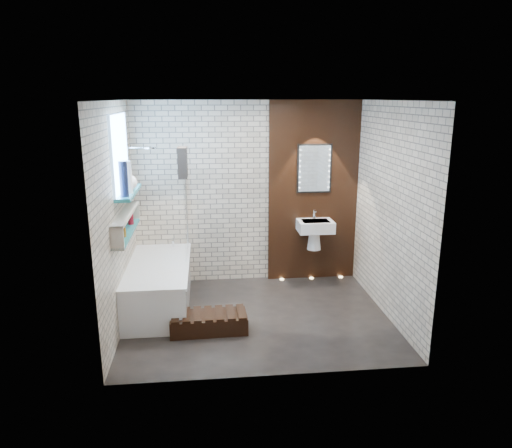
{
  "coord_description": "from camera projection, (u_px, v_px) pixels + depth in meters",
  "views": [
    {
      "loc": [
        -0.59,
        -5.4,
        2.64
      ],
      "look_at": [
        0.0,
        0.15,
        1.15
      ],
      "focal_mm": 33.58,
      "sensor_mm": 36.0,
      "label": 1
    }
  ],
  "objects": [
    {
      "name": "floor_uplights",
      "position": [
        311.0,
        278.0,
        7.17
      ],
      "size": [
        0.96,
        0.06,
        0.01
      ],
      "color": "#FFD899",
      "rests_on": "ground"
    },
    {
      "name": "shower_head",
      "position": [
        150.0,
        148.0,
        6.19
      ],
      "size": [
        0.18,
        0.18,
        0.02
      ],
      "primitive_type": "cylinder",
      "color": "silver",
      "rests_on": "room_shell"
    },
    {
      "name": "washbasin",
      "position": [
        315.0,
        230.0,
        6.85
      ],
      "size": [
        0.5,
        0.36,
        0.58
      ],
      "color": "white",
      "rests_on": "walnut_panel"
    },
    {
      "name": "niche_bottles",
      "position": [
        129.0,
        222.0,
        5.78
      ],
      "size": [
        0.07,
        0.62,
        0.17
      ],
      "color": "maroon",
      "rests_on": "display_niche"
    },
    {
      "name": "walnut_step",
      "position": [
        209.0,
        323.0,
        5.55
      ],
      "size": [
        0.89,
        0.42,
        0.2
      ],
      "primitive_type": "cube",
      "rotation": [
        0.0,
        0.0,
        0.03
      ],
      "color": "black",
      "rests_on": "ground"
    },
    {
      "name": "ground",
      "position": [
        257.0,
        317.0,
        5.92
      ],
      "size": [
        3.2,
        3.2,
        0.0
      ],
      "primitive_type": "plane",
      "color": "black",
      "rests_on": "ground"
    },
    {
      "name": "led_mirror",
      "position": [
        314.0,
        169.0,
        6.78
      ],
      "size": [
        0.5,
        0.02,
        0.7
      ],
      "color": "black",
      "rests_on": "walnut_panel"
    },
    {
      "name": "bathtub",
      "position": [
        159.0,
        285.0,
        6.16
      ],
      "size": [
        0.79,
        1.74,
        0.7
      ],
      "color": "white",
      "rests_on": "ground"
    },
    {
      "name": "clerestory_window",
      "position": [
        121.0,
        162.0,
        5.61
      ],
      "size": [
        0.18,
        1.0,
        0.94
      ],
      "color": "#7FADE0",
      "rests_on": "room_shell"
    },
    {
      "name": "bath_screen",
      "position": [
        185.0,
        202.0,
        6.36
      ],
      "size": [
        0.01,
        0.78,
        1.4
      ],
      "primitive_type": "cube",
      "color": "white",
      "rests_on": "bathtub"
    },
    {
      "name": "walnut_panel",
      "position": [
        313.0,
        192.0,
        6.91
      ],
      "size": [
        1.3,
        0.06,
        2.6
      ],
      "primitive_type": "cube",
      "color": "black",
      "rests_on": "ground"
    },
    {
      "name": "display_niche",
      "position": [
        126.0,
        223.0,
        5.6
      ],
      "size": [
        0.14,
        1.3,
        0.26
      ],
      "color": "teal",
      "rests_on": "room_shell"
    },
    {
      "name": "towel",
      "position": [
        183.0,
        162.0,
        5.94
      ],
      "size": [
        0.11,
        0.29,
        0.38
      ],
      "primitive_type": "cube",
      "color": "black",
      "rests_on": "bath_screen"
    },
    {
      "name": "room_shell",
      "position": [
        257.0,
        215.0,
        5.59
      ],
      "size": [
        3.24,
        3.2,
        2.6
      ],
      "color": "tan",
      "rests_on": "ground"
    },
    {
      "name": "sill_vases",
      "position": [
        127.0,
        180.0,
        5.55
      ],
      "size": [
        0.19,
        0.49,
        0.4
      ],
      "color": "white",
      "rests_on": "clerestory_window"
    }
  ]
}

